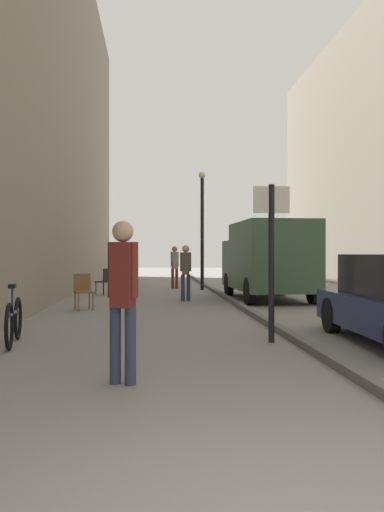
{
  "coord_description": "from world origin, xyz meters",
  "views": [
    {
      "loc": [
        -0.77,
        -2.26,
        1.46
      ],
      "look_at": [
        0.39,
        13.08,
        1.39
      ],
      "focal_mm": 36.56,
      "sensor_mm": 36.0,
      "label": 1
    }
  ],
  "objects_px": {
    "pedestrian_mid_block": "(123,290)",
    "cafe_chair_by_doorway": "(83,289)",
    "pedestrian_far_crossing": "(186,269)",
    "street_sign_post": "(271,249)",
    "pedestrian_main_foreground": "(175,264)",
    "lamp_post": "(202,222)",
    "cafe_chair_near_window": "(105,280)",
    "bicycle_leaning": "(14,321)",
    "delivery_van": "(268,259)"
  },
  "relations": [
    {
      "from": "lamp_post",
      "to": "cafe_chair_by_doorway",
      "type": "height_order",
      "value": "lamp_post"
    },
    {
      "from": "cafe_chair_near_window",
      "to": "pedestrian_far_crossing",
      "type": "bearing_deg",
      "value": -94.77
    },
    {
      "from": "pedestrian_far_crossing",
      "to": "cafe_chair_by_doorway",
      "type": "distance_m",
      "value": 3.72
    },
    {
      "from": "pedestrian_main_foreground",
      "to": "pedestrian_mid_block",
      "type": "height_order",
      "value": "pedestrian_mid_block"
    },
    {
      "from": "bicycle_leaning",
      "to": "cafe_chair_by_doorway",
      "type": "bearing_deg",
      "value": 77.82
    },
    {
      "from": "pedestrian_far_crossing",
      "to": "street_sign_post",
      "type": "relative_size",
      "value": 0.66
    },
    {
      "from": "cafe_chair_by_doorway",
      "to": "cafe_chair_near_window",
      "type": "bearing_deg",
      "value": -112.93
    },
    {
      "from": "pedestrian_main_foreground",
      "to": "bicycle_leaning",
      "type": "xyz_separation_m",
      "value": [
        -3.14,
        -13.16,
        -0.64
      ]
    },
    {
      "from": "cafe_chair_by_doorway",
      "to": "pedestrian_mid_block",
      "type": "bearing_deg",
      "value": 79.3
    },
    {
      "from": "pedestrian_mid_block",
      "to": "pedestrian_main_foreground",
      "type": "bearing_deg",
      "value": 106.13
    },
    {
      "from": "pedestrian_main_foreground",
      "to": "cafe_chair_near_window",
      "type": "height_order",
      "value": "pedestrian_main_foreground"
    },
    {
      "from": "street_sign_post",
      "to": "lamp_post",
      "type": "height_order",
      "value": "lamp_post"
    },
    {
      "from": "street_sign_post",
      "to": "delivery_van",
      "type": "bearing_deg",
      "value": -101.18
    },
    {
      "from": "street_sign_post",
      "to": "cafe_chair_near_window",
      "type": "xyz_separation_m",
      "value": [
        -3.62,
        10.09,
        -1.0
      ]
    },
    {
      "from": "bicycle_leaning",
      "to": "cafe_chair_near_window",
      "type": "bearing_deg",
      "value": 79.37
    },
    {
      "from": "pedestrian_far_crossing",
      "to": "bicycle_leaning",
      "type": "bearing_deg",
      "value": -112.01
    },
    {
      "from": "bicycle_leaning",
      "to": "cafe_chair_near_window",
      "type": "relative_size",
      "value": 1.88
    },
    {
      "from": "street_sign_post",
      "to": "cafe_chair_by_doorway",
      "type": "distance_m",
      "value": 6.51
    },
    {
      "from": "delivery_van",
      "to": "street_sign_post",
      "type": "height_order",
      "value": "street_sign_post"
    },
    {
      "from": "pedestrian_main_foreground",
      "to": "street_sign_post",
      "type": "relative_size",
      "value": 0.68
    },
    {
      "from": "cafe_chair_near_window",
      "to": "cafe_chair_by_doorway",
      "type": "distance_m",
      "value": 4.86
    },
    {
      "from": "pedestrian_mid_block",
      "to": "cafe_chair_near_window",
      "type": "height_order",
      "value": "pedestrian_mid_block"
    },
    {
      "from": "pedestrian_far_crossing",
      "to": "cafe_chair_near_window",
      "type": "xyz_separation_m",
      "value": [
        -2.68,
        2.48,
        -0.45
      ]
    },
    {
      "from": "lamp_post",
      "to": "pedestrian_far_crossing",
      "type": "bearing_deg",
      "value": -101.45
    },
    {
      "from": "delivery_van",
      "to": "bicycle_leaning",
      "type": "distance_m",
      "value": 9.78
    },
    {
      "from": "delivery_van",
      "to": "bicycle_leaning",
      "type": "height_order",
      "value": "delivery_van"
    },
    {
      "from": "pedestrian_mid_block",
      "to": "cafe_chair_by_doorway",
      "type": "xyz_separation_m",
      "value": [
        -1.47,
        7.81,
        -0.51
      ]
    },
    {
      "from": "pedestrian_far_crossing",
      "to": "cafe_chair_by_doorway",
      "type": "bearing_deg",
      "value": -138.44
    },
    {
      "from": "pedestrian_far_crossing",
      "to": "delivery_van",
      "type": "xyz_separation_m",
      "value": [
        2.63,
        0.26,
        0.31
      ]
    },
    {
      "from": "pedestrian_main_foreground",
      "to": "lamp_post",
      "type": "xyz_separation_m",
      "value": [
        1.07,
        -0.87,
        1.7
      ]
    },
    {
      "from": "street_sign_post",
      "to": "cafe_chair_by_doorway",
      "type": "bearing_deg",
      "value": -53.34
    },
    {
      "from": "pedestrian_far_crossing",
      "to": "bicycle_leaning",
      "type": "xyz_separation_m",
      "value": [
        -3.24,
        -7.5,
        -0.62
      ]
    },
    {
      "from": "pedestrian_far_crossing",
      "to": "street_sign_post",
      "type": "distance_m",
      "value": 7.68
    },
    {
      "from": "bicycle_leaning",
      "to": "cafe_chair_near_window",
      "type": "distance_m",
      "value": 10.0
    },
    {
      "from": "pedestrian_mid_block",
      "to": "pedestrian_far_crossing",
      "type": "xyz_separation_m",
      "value": [
        1.35,
        10.19,
        -0.06
      ]
    },
    {
      "from": "pedestrian_far_crossing",
      "to": "bicycle_leaning",
      "type": "relative_size",
      "value": 0.98
    },
    {
      "from": "pedestrian_mid_block",
      "to": "cafe_chair_near_window",
      "type": "relative_size",
      "value": 1.94
    },
    {
      "from": "pedestrian_far_crossing",
      "to": "cafe_chair_by_doorway",
      "type": "height_order",
      "value": "pedestrian_far_crossing"
    },
    {
      "from": "street_sign_post",
      "to": "lamp_post",
      "type": "relative_size",
      "value": 0.55
    },
    {
      "from": "pedestrian_main_foreground",
      "to": "delivery_van",
      "type": "distance_m",
      "value": 6.06
    },
    {
      "from": "pedestrian_far_crossing",
      "to": "lamp_post",
      "type": "xyz_separation_m",
      "value": [
        0.97,
        4.79,
        1.72
      ]
    },
    {
      "from": "lamp_post",
      "to": "street_sign_post",
      "type": "bearing_deg",
      "value": -90.17
    },
    {
      "from": "pedestrian_mid_block",
      "to": "street_sign_post",
      "type": "bearing_deg",
      "value": 69.16
    },
    {
      "from": "pedestrian_mid_block",
      "to": "bicycle_leaning",
      "type": "height_order",
      "value": "pedestrian_mid_block"
    },
    {
      "from": "pedestrian_mid_block",
      "to": "pedestrian_far_crossing",
      "type": "bearing_deg",
      "value": 103.09
    },
    {
      "from": "pedestrian_far_crossing",
      "to": "cafe_chair_near_window",
      "type": "distance_m",
      "value": 3.68
    },
    {
      "from": "delivery_van",
      "to": "lamp_post",
      "type": "relative_size",
      "value": 1.04
    },
    {
      "from": "bicycle_leaning",
      "to": "pedestrian_mid_block",
      "type": "bearing_deg",
      "value": -62.29
    },
    {
      "from": "lamp_post",
      "to": "bicycle_leaning",
      "type": "distance_m",
      "value": 13.2
    },
    {
      "from": "cafe_chair_by_doorway",
      "to": "pedestrian_main_foreground",
      "type": "bearing_deg",
      "value": -130.01
    }
  ]
}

